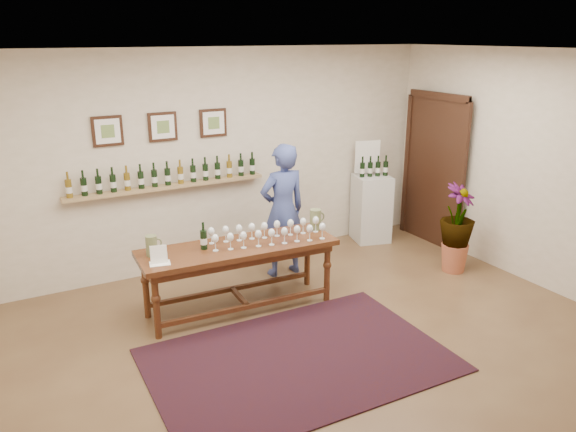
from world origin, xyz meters
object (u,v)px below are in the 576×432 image
person (283,211)px  potted_plant (457,228)px  tasting_table (239,255)px  display_pedestal (371,208)px

person → potted_plant: bearing=152.4°
tasting_table → display_pedestal: display_pedestal is taller
display_pedestal → person: size_ratio=0.58×
person → display_pedestal: bearing=-165.7°
person → tasting_table: bearing=34.7°
potted_plant → person: size_ratio=0.59×
display_pedestal → potted_plant: (0.24, -1.47, 0.09)m
display_pedestal → potted_plant: 1.49m
display_pedestal → tasting_table: bearing=-157.4°
potted_plant → person: (-1.98, 1.01, 0.26)m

